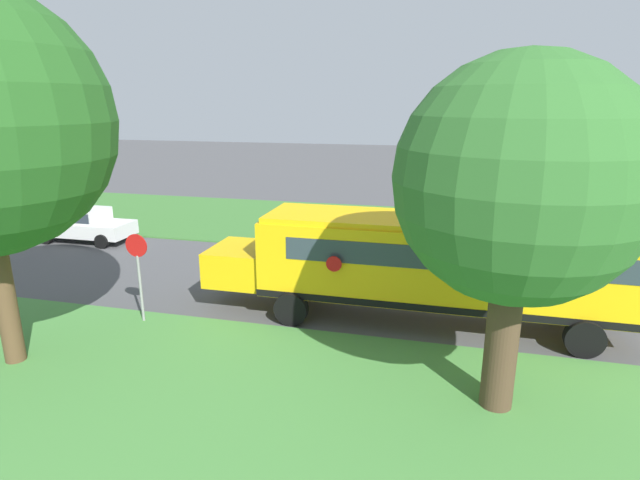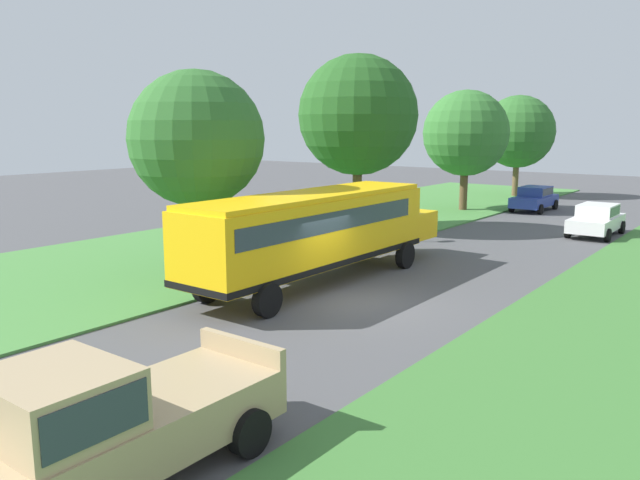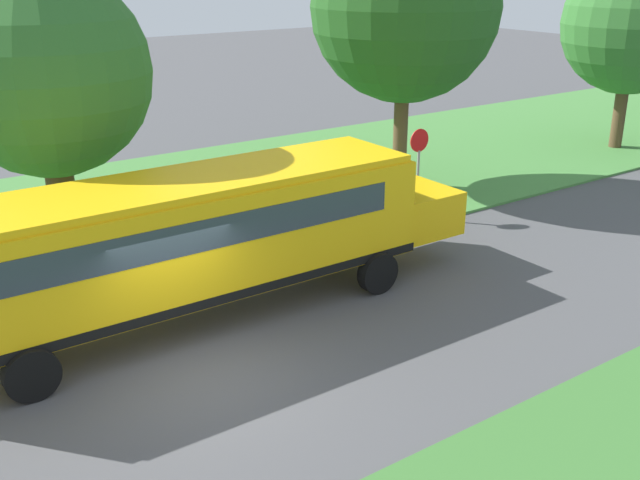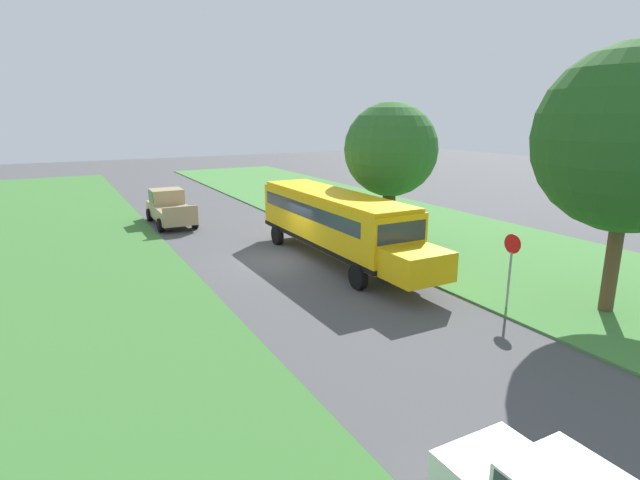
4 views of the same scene
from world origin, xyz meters
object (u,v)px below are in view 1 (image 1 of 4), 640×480
Objects in this scene: oak_tree_beside_bus at (522,178)px; school_bus at (432,260)px; car_white_nearest at (84,223)px; stop_sign at (139,268)px.

school_bus is at bearing 21.07° from oak_tree_beside_bus.
car_white_nearest is at bearing 72.03° from school_bus.
car_white_nearest is 0.60× the size of oak_tree_beside_bus.
oak_tree_beside_bus is (-9.40, -17.67, 4.11)m from car_white_nearest.
stop_sign reaches higher than car_white_nearest.
school_bus is at bearing -107.97° from car_white_nearest.
stop_sign is (2.00, 9.83, -3.25)m from oak_tree_beside_bus.
school_bus reaches higher than stop_sign.
car_white_nearest is at bearing 62.00° from oak_tree_beside_bus.
school_bus is 8.50m from stop_sign.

